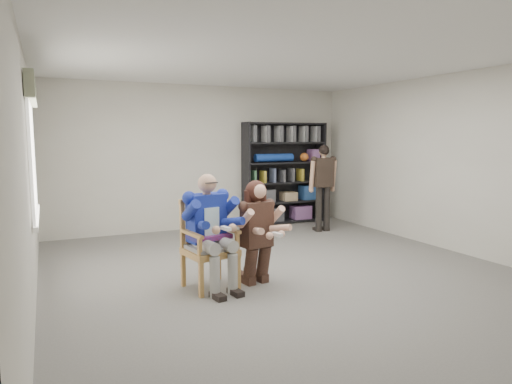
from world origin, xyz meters
name	(u,v)px	position (x,y,z in m)	size (l,w,h in m)	color
room_shell	(290,169)	(0.00, 0.00, 1.40)	(6.00, 7.00, 2.80)	beige
floor	(289,276)	(0.00, 0.00, 0.00)	(6.00, 7.00, 0.01)	#65635E
window_left	(34,152)	(-2.95, 1.00, 1.63)	(0.16, 2.00, 1.75)	white
armchair	(210,244)	(-1.10, -0.03, 0.54)	(0.62, 0.60, 1.07)	#B08D44
seated_man	(210,231)	(-1.10, -0.03, 0.70)	(0.60, 0.84, 1.39)	navy
kneeling_woman	(258,234)	(-0.52, -0.15, 0.64)	(0.54, 0.86, 1.27)	#32241C
bookshelf	(284,173)	(1.70, 3.28, 1.05)	(1.80, 0.38, 2.10)	black
standing_man	(323,188)	(1.96, 2.21, 0.83)	(0.51, 0.28, 1.66)	black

